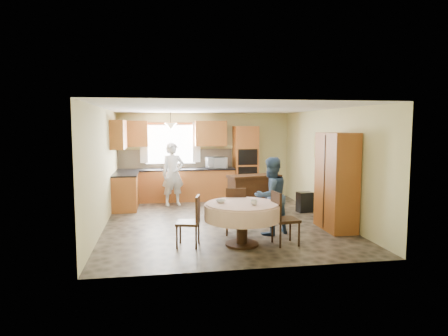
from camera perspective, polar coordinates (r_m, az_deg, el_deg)
name	(u,v)px	position (r m, az deg, el deg)	size (l,w,h in m)	color
floor	(221,222)	(8.97, -0.42, -7.68)	(5.00, 6.00, 0.01)	brown
ceiling	(221,109)	(8.72, -0.43, 8.50)	(5.00, 6.00, 0.01)	white
wall_back	(205,156)	(11.72, -2.75, 1.73)	(5.00, 0.02, 2.50)	#C5BE7E
wall_front	(254,186)	(5.84, 4.27, -2.59)	(5.00, 0.02, 2.50)	#C5BE7E
wall_left	(103,168)	(8.72, -16.87, 0.01)	(0.02, 6.00, 2.50)	#C5BE7E
wall_right	(328,164)	(9.48, 14.67, 0.54)	(0.02, 6.00, 2.50)	#C5BE7E
window	(170,144)	(11.60, -7.67, 3.38)	(1.40, 0.03, 1.10)	white
curtain_left	(144,143)	(11.55, -11.39, 3.55)	(0.22, 0.02, 1.15)	white
curtain_right	(196,142)	(11.60, -3.95, 3.66)	(0.22, 0.02, 1.15)	white
base_cab_back	(177,185)	(11.44, -6.79, -2.49)	(3.30, 0.60, 0.88)	#B86531
counter_back	(176,169)	(11.38, -6.82, -0.20)	(3.30, 0.64, 0.04)	black
base_cab_left	(126,192)	(10.57, -13.89, -3.32)	(0.60, 1.20, 0.88)	#B86531
counter_left	(125,174)	(10.50, -13.95, -0.85)	(0.64, 1.20, 0.04)	black
backsplash	(176,159)	(11.64, -6.91, 1.33)	(3.30, 0.02, 0.55)	tan
wall_cab_left	(132,134)	(11.46, -12.94, 4.80)	(0.85, 0.33, 0.72)	#C66831
wall_cab_right	(211,133)	(11.54, -1.93, 4.95)	(0.90, 0.33, 0.72)	#C66831
wall_cab_side	(119,134)	(10.45, -14.84, 4.65)	(0.33, 1.20, 0.72)	#C66831
oven_tower	(245,163)	(11.62, 3.07, 0.76)	(0.66, 0.62, 2.12)	#B86531
oven_upper	(248,157)	(11.30, 3.43, 1.57)	(0.56, 0.01, 0.45)	black
oven_lower	(248,175)	(11.35, 3.41, -0.94)	(0.56, 0.01, 0.45)	black
pendant	(171,126)	(11.11, -7.62, 5.95)	(0.36, 0.36, 0.18)	beige
sideboard	(254,196)	(9.68, 4.31, -3.97)	(1.25, 0.52, 0.89)	#371F0F
space_heater	(305,202)	(10.10, 11.44, -4.79)	(0.36, 0.25, 0.50)	black
cupboard	(336,182)	(8.46, 15.75, -1.87)	(0.52, 1.04, 1.99)	#B86531
dining_table	(242,212)	(7.12, 2.60, -6.36)	(1.34, 1.34, 0.77)	#371F0F
chair_left	(192,219)	(7.09, -4.59, -7.22)	(0.47, 0.47, 0.91)	#371F0F
chair_back	(236,209)	(7.81, 1.71, -5.84)	(0.48, 0.48, 0.94)	#371F0F
chair_right	(282,216)	(7.23, 8.24, -6.74)	(0.46, 0.46, 0.96)	#371F0F
framed_picture	(320,148)	(9.80, 13.61, 2.84)	(0.06, 0.62, 0.52)	gold
microwave	(216,163)	(11.42, -1.11, 0.76)	(0.57, 0.39, 0.31)	silver
person_sink	(173,174)	(10.74, -7.30, -0.89)	(0.61, 0.40, 1.68)	silver
person_dining	(271,196)	(7.87, 6.71, -3.99)	(0.74, 0.58, 1.52)	#324B6E
bowl_sideboard	(240,176)	(9.52, 2.24, -1.22)	(0.24, 0.24, 0.06)	#B2B2B2
bottle_sideboard	(269,171)	(9.69, 6.47, -0.45)	(0.11, 0.11, 0.29)	silver
cup_table	(254,202)	(6.91, 4.29, -4.94)	(0.12, 0.12, 0.09)	#B2B2B2
bowl_table	(221,201)	(7.10, -0.47, -4.78)	(0.17, 0.17, 0.05)	#B2B2B2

